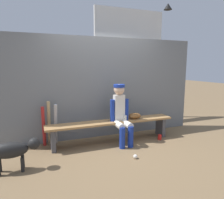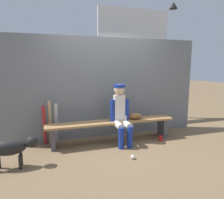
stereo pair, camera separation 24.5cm
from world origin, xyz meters
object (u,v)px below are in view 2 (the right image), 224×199
at_px(player_seated, 121,112).
at_px(dog, 12,148).
at_px(cup_on_ground, 161,138).
at_px(cup_on_bench, 125,118).
at_px(bat_aluminum_silver, 56,123).
at_px(baseball, 133,157).
at_px(scoreboard, 136,37).
at_px(dugout_bench, 112,125).
at_px(baseball_glove, 135,116).
at_px(bat_aluminum_red, 44,125).
at_px(bat_wood_natural, 50,122).

relative_size(player_seated, dog, 1.44).
xyz_separation_m(cup_on_ground, cup_on_bench, (-0.76, 0.17, 0.46)).
relative_size(bat_aluminum_silver, cup_on_ground, 7.86).
distance_m(player_seated, baseball, 0.99).
relative_size(cup_on_ground, cup_on_bench, 1.00).
distance_m(bat_aluminum_silver, cup_on_ground, 2.22).
relative_size(scoreboard, dog, 4.02).
xyz_separation_m(player_seated, cup_on_ground, (0.86, -0.13, -0.60)).
distance_m(dugout_bench, dog, 1.90).
xyz_separation_m(baseball_glove, baseball, (-0.43, -0.87, -0.48)).
bearing_deg(cup_on_bench, bat_aluminum_silver, 166.10).
xyz_separation_m(baseball_glove, bat_aluminum_red, (-1.86, 0.28, -0.12)).
bearing_deg(scoreboard, player_seated, -121.78).
bearing_deg(bat_wood_natural, dog, -121.14).
xyz_separation_m(bat_wood_natural, cup_on_ground, (2.25, -0.59, -0.40)).
height_order(bat_aluminum_red, baseball, bat_aluminum_red).
relative_size(baseball, dog, 0.09).
distance_m(bat_aluminum_silver, scoreboard, 3.28).
relative_size(player_seated, bat_aluminum_silver, 1.41).
distance_m(cup_on_bench, scoreboard, 2.65).
distance_m(baseball, cup_on_bench, 0.95).
xyz_separation_m(cup_on_ground, dog, (-2.82, -0.36, 0.28)).
bearing_deg(baseball_glove, cup_on_ground, -25.71).
height_order(dugout_bench, baseball, dugout_bench).
height_order(cup_on_bench, dog, cup_on_bench).
height_order(baseball, dog, dog).
bearing_deg(dugout_bench, dog, -161.65).
bearing_deg(baseball, bat_wood_natural, 137.25).
relative_size(player_seated, baseball, 16.45).
xyz_separation_m(bat_wood_natural, cup_on_bench, (1.49, -0.42, 0.06)).
distance_m(scoreboard, dog, 4.22).
bearing_deg(baseball, baseball_glove, 63.95).
bearing_deg(cup_on_ground, dugout_bench, 166.84).
height_order(bat_aluminum_silver, baseball, bat_aluminum_silver).
distance_m(cup_on_bench, dog, 2.14).
distance_m(cup_on_ground, dog, 2.86).
xyz_separation_m(baseball, dog, (-1.90, 0.27, 0.30)).
bearing_deg(dog, baseball_glove, 14.41).
bearing_deg(baseball, bat_aluminum_silver, 136.57).
distance_m(bat_aluminum_silver, bat_aluminum_red, 0.23).
height_order(bat_wood_natural, scoreboard, scoreboard).
distance_m(player_seated, bat_aluminum_red, 1.57).
distance_m(dugout_bench, bat_wood_natural, 1.28).
bearing_deg(baseball, player_seated, 85.65).
distance_m(baseball_glove, scoreboard, 2.52).
relative_size(bat_aluminum_red, cup_on_bench, 7.33).
height_order(dugout_bench, baseball_glove, baseball_glove).
distance_m(bat_aluminum_silver, dog, 1.12).
bearing_deg(cup_on_ground, baseball, -145.47).
distance_m(bat_aluminum_silver, cup_on_bench, 1.41).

